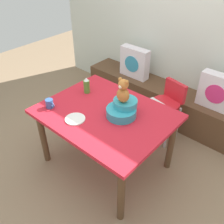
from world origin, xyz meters
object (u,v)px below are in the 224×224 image
pillow_floral_right (218,92)px  coffee_mug (50,104)px  pillow_floral_left (135,63)px  infant_seat_teal (123,109)px  ketchup_bottle (87,86)px  dinner_plate_near (75,119)px  dining_table (106,120)px  teddy_bear (123,91)px  highchair (166,104)px

pillow_floral_right → coffee_mug: bearing=-126.7°
pillow_floral_left → infant_seat_teal: 1.38m
ketchup_bottle → dinner_plate_near: ketchup_bottle is taller
dining_table → coffee_mug: bearing=-147.6°
dinner_plate_near → ketchup_bottle: bearing=122.8°
dinner_plate_near → teddy_bear: bearing=50.3°
dining_table → ketchup_bottle: (-0.42, 0.15, 0.18)m
infant_seat_teal → pillow_floral_left: bearing=121.8°
dining_table → highchair: highchair is taller
teddy_bear → coffee_mug: size_ratio=2.08×
highchair → dinner_plate_near: highchair is taller
highchair → ketchup_bottle: ketchup_bottle is taller
highchair → teddy_bear: bearing=-96.6°
teddy_bear → dinner_plate_near: (-0.30, -0.36, -0.27)m
pillow_floral_left → pillow_floral_right: (1.24, 0.00, 0.00)m
dining_table → highchair: 0.88m
dinner_plate_near → pillow_floral_left: bearing=105.4°
dining_table → ketchup_bottle: bearing=160.5°
ketchup_bottle → coffee_mug: ketchup_bottle is taller
pillow_floral_left → highchair: pillow_floral_left is taller
teddy_bear → ketchup_bottle: size_ratio=1.35×
teddy_bear → coffee_mug: 0.80m
ketchup_bottle → dinner_plate_near: size_ratio=0.92×
teddy_bear → pillow_floral_left: bearing=121.8°
highchair → ketchup_bottle: bearing=-134.4°
teddy_bear → dining_table: bearing=-153.0°
pillow_floral_left → coffee_mug: (0.07, -1.56, 0.11)m
dining_table → ketchup_bottle: size_ratio=7.15×
teddy_bear → dinner_plate_near: size_ratio=1.25×
pillow_floral_left → teddy_bear: bearing=-58.2°
pillow_floral_left → coffee_mug: bearing=-87.4°
pillow_floral_left → coffee_mug: pillow_floral_left is taller
coffee_mug → pillow_floral_right: bearing=53.3°
highchair → infant_seat_teal: bearing=-96.6°
highchair → ketchup_bottle: 1.00m
pillow_floral_right → dining_table: bearing=-118.3°
coffee_mug → dinner_plate_near: size_ratio=0.60×
teddy_bear → ketchup_bottle: teddy_bear is taller
pillow_floral_right → ketchup_bottle: (-1.09, -1.10, 0.15)m
dining_table → coffee_mug: 0.60m
ketchup_bottle → dinner_plate_near: bearing=-57.2°
infant_seat_teal → teddy_bear: size_ratio=1.32×
pillow_floral_left → pillow_floral_right: 1.24m
pillow_floral_left → ketchup_bottle: ketchup_bottle is taller
pillow_floral_right → pillow_floral_left: bearing=180.0°
pillow_floral_left → dining_table: (0.57, -1.25, -0.03)m
dining_table → dinner_plate_near: bearing=-117.1°
teddy_bear → dinner_plate_near: 0.54m
pillow_floral_left → ketchup_bottle: 1.12m
coffee_mug → dinner_plate_near: 0.36m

